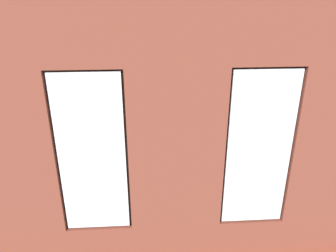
{
  "coord_description": "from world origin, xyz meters",
  "views": [
    {
      "loc": [
        0.34,
        6.32,
        3.63
      ],
      "look_at": [
        -0.05,
        0.4,
        1.07
      ],
      "focal_mm": 35.0,
      "sensor_mm": 36.0,
      "label": 1
    }
  ],
  "objects_px": {
    "candle_jar": "(163,140)",
    "media_console": "(31,164)",
    "potted_plant_corner_far_left": "(333,195)",
    "potted_plant_mid_room_small": "(192,128)",
    "potted_plant_by_left_couch": "(246,132)",
    "cup_ceramic": "(172,142)",
    "potted_plant_beside_window_right": "(32,202)",
    "couch_left": "(283,160)",
    "potted_plant_between_couches": "(233,199)",
    "couch_by_window": "(144,211)",
    "remote_gray": "(152,147)",
    "remote_silver": "(177,146)",
    "table_plant_small": "(189,135)",
    "potted_plant_foreground_right": "(67,100)",
    "coffee_table": "(172,146)",
    "tv_flatscreen": "(25,134)",
    "potted_plant_corner_near_left": "(253,100)",
    "potted_plant_near_tv": "(41,172)"
  },
  "relations": [
    {
      "from": "candle_jar",
      "to": "potted_plant_corner_far_left",
      "type": "xyz_separation_m",
      "value": [
        -2.58,
        2.33,
        0.08
      ]
    },
    {
      "from": "tv_flatscreen",
      "to": "potted_plant_near_tv",
      "type": "relative_size",
      "value": 0.85
    },
    {
      "from": "coffee_table",
      "to": "remote_silver",
      "type": "relative_size",
      "value": 8.36
    },
    {
      "from": "cup_ceramic",
      "to": "potted_plant_corner_far_left",
      "type": "height_order",
      "value": "potted_plant_corner_far_left"
    },
    {
      "from": "potted_plant_by_left_couch",
      "to": "remote_silver",
      "type": "bearing_deg",
      "value": 24.67
    },
    {
      "from": "remote_gray",
      "to": "potted_plant_between_couches",
      "type": "bearing_deg",
      "value": -123.59
    },
    {
      "from": "remote_silver",
      "to": "potted_plant_beside_window_right",
      "type": "relative_size",
      "value": 0.12
    },
    {
      "from": "candle_jar",
      "to": "table_plant_small",
      "type": "height_order",
      "value": "table_plant_small"
    },
    {
      "from": "couch_by_window",
      "to": "couch_left",
      "type": "relative_size",
      "value": 1.13
    },
    {
      "from": "potted_plant_corner_far_left",
      "to": "potted_plant_foreground_right",
      "type": "height_order",
      "value": "potted_plant_foreground_right"
    },
    {
      "from": "potted_plant_corner_near_left",
      "to": "potted_plant_between_couches",
      "type": "bearing_deg",
      "value": 69.14
    },
    {
      "from": "potted_plant_between_couches",
      "to": "candle_jar",
      "type": "bearing_deg",
      "value": -64.76
    },
    {
      "from": "table_plant_small",
      "to": "potted_plant_beside_window_right",
      "type": "distance_m",
      "value": 3.55
    },
    {
      "from": "potted_plant_near_tv",
      "to": "candle_jar",
      "type": "bearing_deg",
      "value": -146.0
    },
    {
      "from": "cup_ceramic",
      "to": "potted_plant_by_left_couch",
      "type": "distance_m",
      "value": 1.98
    },
    {
      "from": "couch_by_window",
      "to": "candle_jar",
      "type": "bearing_deg",
      "value": -100.67
    },
    {
      "from": "couch_left",
      "to": "table_plant_small",
      "type": "bearing_deg",
      "value": -111.5
    },
    {
      "from": "cup_ceramic",
      "to": "potted_plant_mid_room_small",
      "type": "relative_size",
      "value": 0.19
    },
    {
      "from": "potted_plant_corner_far_left",
      "to": "potted_plant_mid_room_small",
      "type": "bearing_deg",
      "value": -60.72
    },
    {
      "from": "remote_gray",
      "to": "potted_plant_between_couches",
      "type": "relative_size",
      "value": 0.16
    },
    {
      "from": "tv_flatscreen",
      "to": "potted_plant_between_couches",
      "type": "xyz_separation_m",
      "value": [
        -3.76,
        1.69,
        -0.49
      ]
    },
    {
      "from": "potted_plant_mid_room_small",
      "to": "potted_plant_by_left_couch",
      "type": "bearing_deg",
      "value": 164.23
    },
    {
      "from": "potted_plant_between_couches",
      "to": "remote_gray",
      "type": "bearing_deg",
      "value": -56.71
    },
    {
      "from": "couch_left",
      "to": "remote_gray",
      "type": "distance_m",
      "value": 2.73
    },
    {
      "from": "couch_left",
      "to": "potted_plant_between_couches",
      "type": "bearing_deg",
      "value": -43.09
    },
    {
      "from": "cup_ceramic",
      "to": "media_console",
      "type": "bearing_deg",
      "value": 7.44
    },
    {
      "from": "potted_plant_between_couches",
      "to": "potted_plant_foreground_right",
      "type": "bearing_deg",
      "value": -49.54
    },
    {
      "from": "cup_ceramic",
      "to": "candle_jar",
      "type": "xyz_separation_m",
      "value": [
        0.18,
        -0.11,
        -0.0
      ]
    },
    {
      "from": "potted_plant_corner_near_left",
      "to": "potted_plant_foreground_right",
      "type": "distance_m",
      "value": 5.03
    },
    {
      "from": "candle_jar",
      "to": "potted_plant_beside_window_right",
      "type": "relative_size",
      "value": 0.07
    },
    {
      "from": "potted_plant_corner_far_left",
      "to": "potted_plant_mid_room_small",
      "type": "relative_size",
      "value": 1.64
    },
    {
      "from": "couch_left",
      "to": "potted_plant_corner_near_left",
      "type": "distance_m",
      "value": 2.73
    },
    {
      "from": "candle_jar",
      "to": "potted_plant_between_couches",
      "type": "xyz_separation_m",
      "value": [
        -1.02,
        2.17,
        -0.04
      ]
    },
    {
      "from": "coffee_table",
      "to": "potted_plant_foreground_right",
      "type": "xyz_separation_m",
      "value": [
        2.62,
        -2.0,
        0.46
      ]
    },
    {
      "from": "potted_plant_beside_window_right",
      "to": "potted_plant_by_left_couch",
      "type": "xyz_separation_m",
      "value": [
        -4.11,
        -2.9,
        -0.3
      ]
    },
    {
      "from": "coffee_table",
      "to": "potted_plant_foreground_right",
      "type": "bearing_deg",
      "value": -37.31
    },
    {
      "from": "potted_plant_between_couches",
      "to": "couch_by_window",
      "type": "bearing_deg",
      "value": 2.11
    },
    {
      "from": "candle_jar",
      "to": "potted_plant_between_couches",
      "type": "height_order",
      "value": "potted_plant_between_couches"
    },
    {
      "from": "couch_left",
      "to": "cup_ceramic",
      "type": "bearing_deg",
      "value": -104.36
    },
    {
      "from": "candle_jar",
      "to": "media_console",
      "type": "distance_m",
      "value": 2.79
    },
    {
      "from": "table_plant_small",
      "to": "potted_plant_foreground_right",
      "type": "distance_m",
      "value": 3.54
    },
    {
      "from": "remote_silver",
      "to": "couch_by_window",
      "type": "bearing_deg",
      "value": 45.89
    },
    {
      "from": "potted_plant_corner_near_left",
      "to": "tv_flatscreen",
      "type": "bearing_deg",
      "value": 24.46
    },
    {
      "from": "candle_jar",
      "to": "table_plant_small",
      "type": "distance_m",
      "value": 0.58
    },
    {
      "from": "candle_jar",
      "to": "media_console",
      "type": "relative_size",
      "value": 0.1
    },
    {
      "from": "remote_silver",
      "to": "tv_flatscreen",
      "type": "xyz_separation_m",
      "value": [
        3.02,
        0.25,
        0.5
      ]
    },
    {
      "from": "cup_ceramic",
      "to": "tv_flatscreen",
      "type": "xyz_separation_m",
      "value": [
        2.91,
        0.38,
        0.45
      ]
    },
    {
      "from": "couch_by_window",
      "to": "remote_silver",
      "type": "relative_size",
      "value": 11.81
    },
    {
      "from": "potted_plant_corner_near_left",
      "to": "potted_plant_corner_far_left",
      "type": "xyz_separation_m",
      "value": [
        0.01,
        4.27,
        -0.13
      ]
    },
    {
      "from": "remote_silver",
      "to": "potted_plant_by_left_couch",
      "type": "bearing_deg",
      "value": -179.97
    }
  ]
}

